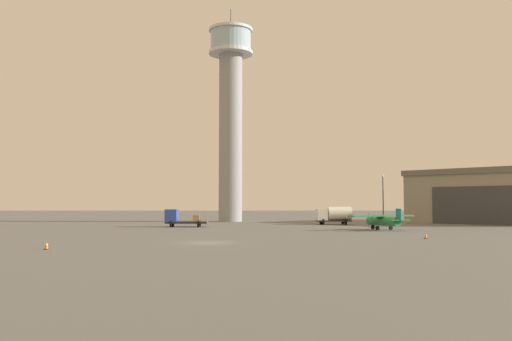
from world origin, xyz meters
name	(u,v)px	position (x,y,z in m)	size (l,w,h in m)	color
ground_plane	(207,243)	(0.00, 0.00, 0.00)	(400.00, 400.00, 0.00)	#60605E
control_tower	(229,105)	(-0.60, 55.21, 22.79)	(8.66, 8.66, 42.08)	gray
hangar	(495,196)	(48.63, 49.11, 4.81)	(34.69, 34.68, 9.58)	gray
airplane_green	(382,220)	(21.54, 22.78, 1.36)	(9.57, 7.60, 2.91)	#287A42
truck_flatbed_blue	(178,218)	(-7.24, 32.33, 1.29)	(6.33, 3.21, 2.66)	#38383D
truck_fuel_tanker_white	(333,215)	(17.57, 40.78, 1.65)	(5.95, 3.40, 2.96)	#38383D
light_post_west	(381,195)	(26.60, 44.33, 5.07)	(0.44, 0.44, 8.48)	#38383D
traffic_cone_near_left	(424,236)	(21.76, 5.50, 0.31)	(0.36, 0.36, 0.63)	black
traffic_cone_near_right	(45,245)	(-12.14, -7.03, 0.32)	(0.36, 0.36, 0.65)	black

